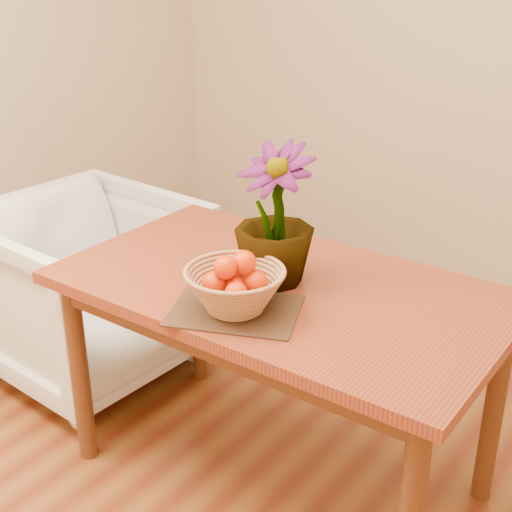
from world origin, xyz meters
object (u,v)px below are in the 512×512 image
Objects in this scene: wicker_basket at (235,291)px; potted_plant at (275,215)px; table at (280,308)px; armchair at (88,280)px.

wicker_basket is 0.28m from potted_plant.
table is 0.27m from wicker_basket.
wicker_basket reaches higher than armchair.
wicker_basket is at bearing -90.47° from table.
table is 1.67× the size of armchair.
table is 1.08m from armchair.
wicker_basket reaches higher than table.
potted_plant reaches higher than wicker_basket.
potted_plant is at bearing 96.07° from wicker_basket.
armchair is at bearing 173.56° from potted_plant.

